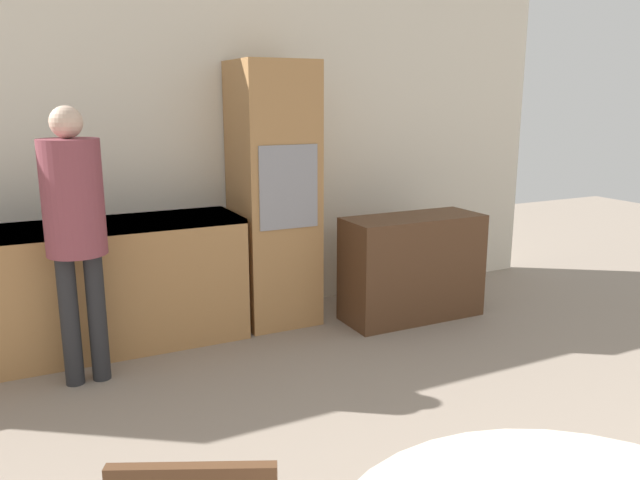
# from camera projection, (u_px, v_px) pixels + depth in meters

# --- Properties ---
(wall_back) EXTENTS (6.48, 0.05, 2.60)m
(wall_back) POSITION_uv_depth(u_px,v_px,m) (194.00, 153.00, 4.72)
(wall_back) COLOR silver
(wall_back) RESTS_ON ground_plane
(kitchen_counter) EXTENTS (2.58, 0.60, 0.88)m
(kitchen_counter) POSITION_uv_depth(u_px,v_px,m) (50.00, 291.00, 4.13)
(kitchen_counter) COLOR #AD7A47
(kitchen_counter) RESTS_ON ground_plane
(oven_unit) EXTENTS (0.56, 0.59, 1.97)m
(oven_unit) POSITION_uv_depth(u_px,v_px,m) (273.00, 195.00, 4.72)
(oven_unit) COLOR #AD7A47
(oven_unit) RESTS_ON ground_plane
(sideboard) EXTENTS (1.10, 0.45, 0.81)m
(sideboard) POSITION_uv_depth(u_px,v_px,m) (412.00, 267.00, 4.89)
(sideboard) COLOR #51331E
(sideboard) RESTS_ON ground_plane
(person_standing) EXTENTS (0.35, 0.35, 1.67)m
(person_standing) POSITION_uv_depth(u_px,v_px,m) (75.00, 217.00, 3.62)
(person_standing) COLOR #262628
(person_standing) RESTS_ON ground_plane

